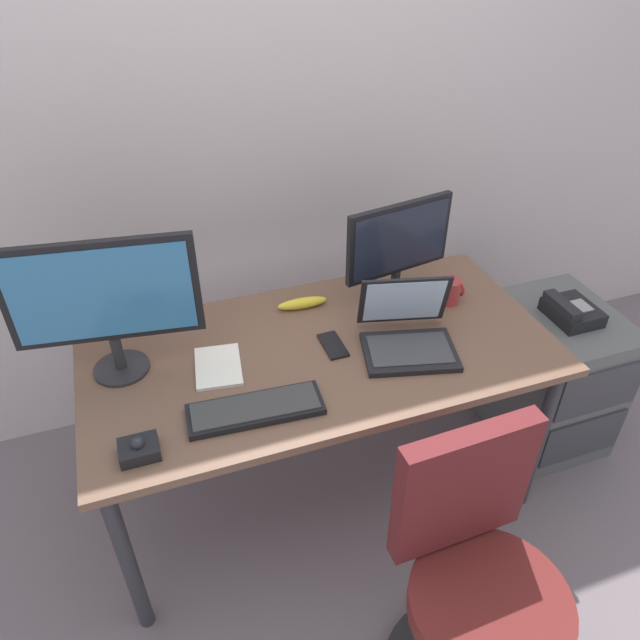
{
  "coord_description": "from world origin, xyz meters",
  "views": [
    {
      "loc": [
        -0.53,
        -1.5,
        2.03
      ],
      "look_at": [
        0.0,
        0.0,
        0.85
      ],
      "focal_mm": 33.63,
      "sensor_mm": 36.0,
      "label": 1
    }
  ],
  "objects_px": {
    "desk_phone": "(571,311)",
    "monitor_main": "(104,299)",
    "monitor_side": "(399,247)",
    "office_chair": "(475,593)",
    "trackball_mouse": "(139,449)",
    "banana": "(302,303)",
    "laptop": "(407,333)",
    "keyboard": "(255,409)",
    "paper_notepad": "(218,366)",
    "coffee_mug": "(450,291)",
    "cell_phone": "(333,345)",
    "file_cabinet": "(550,375)"
  },
  "relations": [
    {
      "from": "file_cabinet",
      "to": "cell_phone",
      "type": "bearing_deg",
      "value": 179.37
    },
    {
      "from": "desk_phone",
      "to": "cell_phone",
      "type": "xyz_separation_m",
      "value": [
        -0.99,
        0.03,
        0.07
      ]
    },
    {
      "from": "keyboard",
      "to": "trackball_mouse",
      "type": "xyz_separation_m",
      "value": [
        -0.35,
        -0.05,
        0.01
      ]
    },
    {
      "from": "desk_phone",
      "to": "paper_notepad",
      "type": "relative_size",
      "value": 0.96
    },
    {
      "from": "monitor_side",
      "to": "banana",
      "type": "bearing_deg",
      "value": 168.55
    },
    {
      "from": "monitor_main",
      "to": "banana",
      "type": "distance_m",
      "value": 0.73
    },
    {
      "from": "office_chair",
      "to": "paper_notepad",
      "type": "bearing_deg",
      "value": 122.71
    },
    {
      "from": "coffee_mug",
      "to": "file_cabinet",
      "type": "bearing_deg",
      "value": -14.2
    },
    {
      "from": "laptop",
      "to": "banana",
      "type": "height_order",
      "value": "laptop"
    },
    {
      "from": "cell_phone",
      "to": "file_cabinet",
      "type": "bearing_deg",
      "value": -1.43
    },
    {
      "from": "keyboard",
      "to": "monitor_side",
      "type": "bearing_deg",
      "value": 31.94
    },
    {
      "from": "monitor_main",
      "to": "trackball_mouse",
      "type": "distance_m",
      "value": 0.47
    },
    {
      "from": "office_chair",
      "to": "cell_phone",
      "type": "relative_size",
      "value": 6.53
    },
    {
      "from": "desk_phone",
      "to": "monitor_main",
      "type": "bearing_deg",
      "value": 175.16
    },
    {
      "from": "monitor_main",
      "to": "laptop",
      "type": "distance_m",
      "value": 0.98
    },
    {
      "from": "office_chair",
      "to": "laptop",
      "type": "distance_m",
      "value": 0.82
    },
    {
      "from": "file_cabinet",
      "to": "paper_notepad",
      "type": "distance_m",
      "value": 1.45
    },
    {
      "from": "file_cabinet",
      "to": "office_chair",
      "type": "bearing_deg",
      "value": -137.59
    },
    {
      "from": "office_chair",
      "to": "trackball_mouse",
      "type": "height_order",
      "value": "office_chair"
    },
    {
      "from": "monitor_side",
      "to": "laptop",
      "type": "relative_size",
      "value": 1.14
    },
    {
      "from": "paper_notepad",
      "to": "coffee_mug",
      "type": "bearing_deg",
      "value": 5.73
    },
    {
      "from": "desk_phone",
      "to": "laptop",
      "type": "height_order",
      "value": "laptop"
    },
    {
      "from": "monitor_side",
      "to": "cell_phone",
      "type": "distance_m",
      "value": 0.43
    },
    {
      "from": "laptop",
      "to": "cell_phone",
      "type": "relative_size",
      "value": 2.61
    },
    {
      "from": "monitor_main",
      "to": "trackball_mouse",
      "type": "bearing_deg",
      "value": -87.18
    },
    {
      "from": "coffee_mug",
      "to": "laptop",
      "type": "bearing_deg",
      "value": -145.32
    },
    {
      "from": "laptop",
      "to": "paper_notepad",
      "type": "xyz_separation_m",
      "value": [
        -0.64,
        0.1,
        -0.05
      ]
    },
    {
      "from": "trackball_mouse",
      "to": "banana",
      "type": "bearing_deg",
      "value": 39.08
    },
    {
      "from": "trackball_mouse",
      "to": "banana",
      "type": "height_order",
      "value": "trackball_mouse"
    },
    {
      "from": "monitor_side",
      "to": "keyboard",
      "type": "relative_size",
      "value": 1.01
    },
    {
      "from": "coffee_mug",
      "to": "desk_phone",
      "type": "bearing_deg",
      "value": -16.29
    },
    {
      "from": "laptop",
      "to": "banana",
      "type": "bearing_deg",
      "value": 129.09
    },
    {
      "from": "keyboard",
      "to": "monitor_main",
      "type": "bearing_deg",
      "value": 137.61
    },
    {
      "from": "desk_phone",
      "to": "office_chair",
      "type": "relative_size",
      "value": 0.22
    },
    {
      "from": "monitor_main",
      "to": "trackball_mouse",
      "type": "relative_size",
      "value": 5.2
    },
    {
      "from": "monitor_main",
      "to": "paper_notepad",
      "type": "bearing_deg",
      "value": -17.55
    },
    {
      "from": "cell_phone",
      "to": "desk_phone",
      "type": "bearing_deg",
      "value": -2.39
    },
    {
      "from": "monitor_main",
      "to": "cell_phone",
      "type": "xyz_separation_m",
      "value": [
        0.7,
        -0.11,
        -0.28
      ]
    },
    {
      "from": "desk_phone",
      "to": "paper_notepad",
      "type": "xyz_separation_m",
      "value": [
        -1.38,
        0.05,
        0.07
      ]
    },
    {
      "from": "monitor_main",
      "to": "banana",
      "type": "relative_size",
      "value": 3.01
    },
    {
      "from": "monitor_main",
      "to": "keyboard",
      "type": "distance_m",
      "value": 0.56
    },
    {
      "from": "office_chair",
      "to": "monitor_side",
      "type": "xyz_separation_m",
      "value": [
        0.19,
        0.99,
        0.54
      ]
    },
    {
      "from": "coffee_mug",
      "to": "banana",
      "type": "relative_size",
      "value": 0.5
    },
    {
      "from": "monitor_side",
      "to": "office_chair",
      "type": "bearing_deg",
      "value": -100.72
    },
    {
      "from": "monitor_main",
      "to": "laptop",
      "type": "relative_size",
      "value": 1.55
    },
    {
      "from": "paper_notepad",
      "to": "keyboard",
      "type": "bearing_deg",
      "value": -74.71
    },
    {
      "from": "laptop",
      "to": "cell_phone",
      "type": "distance_m",
      "value": 0.26
    },
    {
      "from": "monitor_main",
      "to": "coffee_mug",
      "type": "distance_m",
      "value": 1.23
    },
    {
      "from": "keyboard",
      "to": "paper_notepad",
      "type": "relative_size",
      "value": 2.01
    },
    {
      "from": "monitor_side",
      "to": "desk_phone",
      "type": "bearing_deg",
      "value": -17.68
    }
  ]
}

